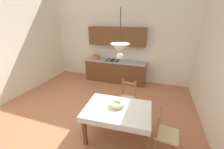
{
  "coord_description": "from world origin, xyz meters",
  "views": [
    {
      "loc": [
        1.57,
        -2.7,
        2.51
      ],
      "look_at": [
        0.36,
        0.89,
        0.98
      ],
      "focal_mm": 22.46,
      "sensor_mm": 36.0,
      "label": 1
    }
  ],
  "objects_px": {
    "dining_chair_kitchen_side": "(127,98)",
    "pendant_lamp": "(120,48)",
    "fruit_bowl": "(117,104)",
    "dining_table": "(117,113)",
    "kitchen_cabinetry": "(116,61)",
    "dining_chair_window_side": "(165,133)"
  },
  "relations": [
    {
      "from": "dining_chair_window_side",
      "to": "fruit_bowl",
      "type": "distance_m",
      "value": 1.08
    },
    {
      "from": "kitchen_cabinetry",
      "to": "dining_table",
      "type": "relative_size",
      "value": 1.73
    },
    {
      "from": "pendant_lamp",
      "to": "kitchen_cabinetry",
      "type": "bearing_deg",
      "value": 108.29
    },
    {
      "from": "dining_table",
      "to": "dining_chair_kitchen_side",
      "type": "distance_m",
      "value": 0.96
    },
    {
      "from": "kitchen_cabinetry",
      "to": "dining_chair_kitchen_side",
      "type": "height_order",
      "value": "kitchen_cabinetry"
    },
    {
      "from": "dining_chair_window_side",
      "to": "pendant_lamp",
      "type": "distance_m",
      "value": 1.85
    },
    {
      "from": "dining_table",
      "to": "fruit_bowl",
      "type": "bearing_deg",
      "value": 111.44
    },
    {
      "from": "dining_chair_kitchen_side",
      "to": "pendant_lamp",
      "type": "height_order",
      "value": "pendant_lamp"
    },
    {
      "from": "kitchen_cabinetry",
      "to": "pendant_lamp",
      "type": "bearing_deg",
      "value": -71.71
    },
    {
      "from": "kitchen_cabinetry",
      "to": "dining_chair_kitchen_side",
      "type": "distance_m",
      "value": 2.25
    },
    {
      "from": "dining_table",
      "to": "dining_chair_kitchen_side",
      "type": "xyz_separation_m",
      "value": [
        -0.0,
        0.95,
        -0.19
      ]
    },
    {
      "from": "dining_table",
      "to": "dining_chair_kitchen_side",
      "type": "bearing_deg",
      "value": 90.03
    },
    {
      "from": "dining_table",
      "to": "dining_chair_window_side",
      "type": "height_order",
      "value": "dining_chair_window_side"
    },
    {
      "from": "dining_chair_window_side",
      "to": "fruit_bowl",
      "type": "height_order",
      "value": "dining_chair_window_side"
    },
    {
      "from": "pendant_lamp",
      "to": "dining_chair_kitchen_side",
      "type": "bearing_deg",
      "value": 93.2
    },
    {
      "from": "dining_chair_window_side",
      "to": "fruit_bowl",
      "type": "xyz_separation_m",
      "value": [
        -1.0,
        0.13,
        0.37
      ]
    },
    {
      "from": "dining_table",
      "to": "fruit_bowl",
      "type": "relative_size",
      "value": 4.81
    },
    {
      "from": "dining_chair_window_side",
      "to": "fruit_bowl",
      "type": "relative_size",
      "value": 3.1
    },
    {
      "from": "dining_table",
      "to": "fruit_bowl",
      "type": "xyz_separation_m",
      "value": [
        -0.03,
        0.07,
        0.19
      ]
    },
    {
      "from": "fruit_bowl",
      "to": "dining_table",
      "type": "bearing_deg",
      "value": -68.56
    },
    {
      "from": "pendant_lamp",
      "to": "fruit_bowl",
      "type": "bearing_deg",
      "value": 114.57
    },
    {
      "from": "dining_table",
      "to": "dining_chair_kitchen_side",
      "type": "relative_size",
      "value": 1.55
    }
  ]
}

